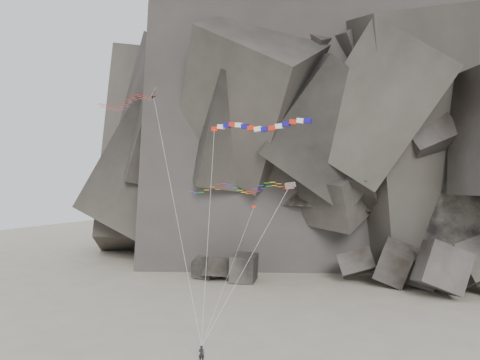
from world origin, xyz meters
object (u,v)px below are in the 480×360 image
at_px(parafoil_kite, 235,188).
at_px(pennant_kite, 243,236).
at_px(kite_flyer, 201,353).
at_px(delta_kite, 123,103).
at_px(banner_kite, 258,126).

distance_m(parafoil_kite, pennant_kite, 6.59).
relative_size(parafoil_kite, pennant_kite, 1.20).
distance_m(kite_flyer, delta_kite, 33.16).
height_order(kite_flyer, delta_kite, delta_kite).
relative_size(delta_kite, parafoil_kite, 1.71).
bearing_deg(kite_flyer, banner_kite, -126.64).
distance_m(banner_kite, parafoil_kite, 8.33).
bearing_deg(banner_kite, delta_kite, -176.86).
bearing_deg(pennant_kite, banner_kite, 32.78).
xyz_separation_m(kite_flyer, delta_kite, (-15.73, 7.50, 28.21)).
xyz_separation_m(banner_kite, pennant_kite, (-1.56, -1.03, -12.73)).
bearing_deg(pennant_kite, kite_flyer, -106.63).
xyz_separation_m(parafoil_kite, pennant_kite, (2.18, -2.86, -5.52)).
distance_m(delta_kite, pennant_kite, 24.28).
height_order(parafoil_kite, pennant_kite, parafoil_kite).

